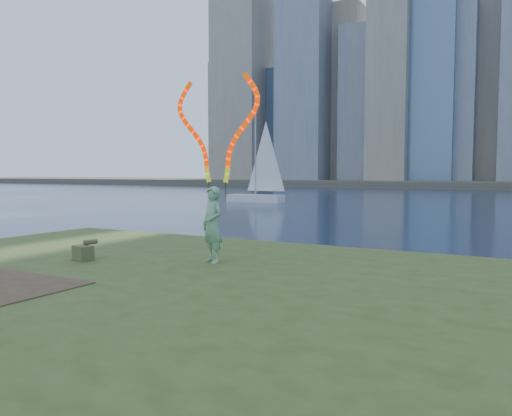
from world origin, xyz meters
The scene contains 6 objects.
ground centered at (0.00, 0.00, 0.00)m, with size 320.00×320.00×0.00m, color #1A2741.
grassy_knoll centered at (0.00, -2.30, 0.34)m, with size 20.00×18.00×0.80m.
far_shore centered at (0.00, 95.00, 0.60)m, with size 320.00×40.00×1.20m, color #494435.
woman_with_ribbons centered at (0.01, 0.76, 2.24)m, with size 1.84×0.80×3.88m.
canvas_bag centered at (-2.41, -0.32, 0.96)m, with size 0.48×0.54×0.40m.
sailboat centered at (-15.59, 30.97, 1.39)m, with size 5.34×1.70×8.09m.
Camera 1 is at (5.39, -7.27, 2.54)m, focal length 35.00 mm.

